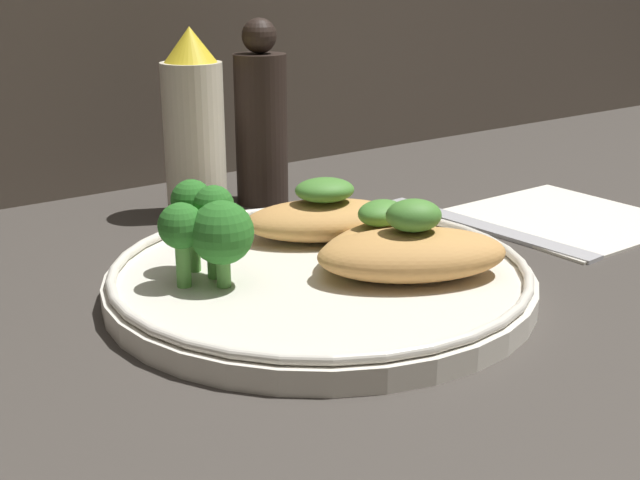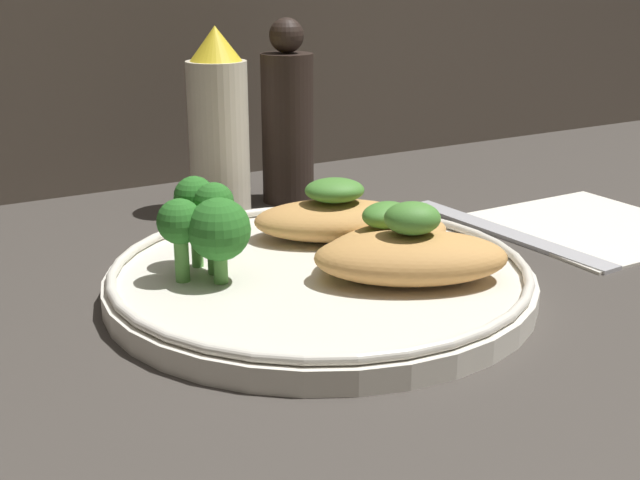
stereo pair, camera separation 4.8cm
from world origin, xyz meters
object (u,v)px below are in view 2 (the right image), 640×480
object	(u,v)px
plate	(320,277)
pepper_grinder	(288,121)
sauce_bottle	(219,125)
broccoli_bunch	(207,221)

from	to	relation	value
plate	pepper_grinder	bearing A→B (deg)	66.99
sauce_bottle	pepper_grinder	size ratio (longest dim) A/B	0.97
broccoli_bunch	pepper_grinder	xyz separation A→B (cm)	(14.59, 17.10, 1.98)
plate	sauce_bottle	world-z (taller)	sauce_bottle
plate	broccoli_bunch	xyz separation A→B (cm)	(-6.33, 2.35, 3.96)
broccoli_bunch	pepper_grinder	world-z (taller)	pepper_grinder
sauce_bottle	plate	bearing A→B (deg)	-95.84
plate	pepper_grinder	distance (cm)	21.96
broccoli_bunch	pepper_grinder	size ratio (longest dim) A/B	0.42
pepper_grinder	broccoli_bunch	bearing A→B (deg)	-130.47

